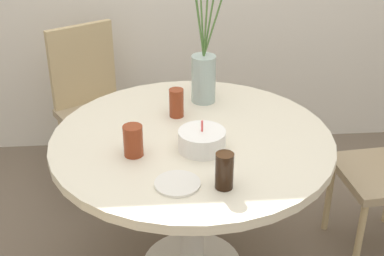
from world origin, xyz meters
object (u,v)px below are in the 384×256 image
Objects in this scene: birthday_cake at (202,140)px; drink_glass_1 at (224,171)px; flower_vase at (205,50)px; drink_glass_0 at (176,103)px; chair_near_front at (93,98)px; side_plate at (177,184)px; drink_glass_2 at (133,141)px.

birthday_cake is 0.27m from drink_glass_1.
drink_glass_0 is (-0.14, -0.14, -0.19)m from flower_vase.
flower_vase is (0.58, -0.51, 0.45)m from chair_near_front.
side_plate is at bearing -103.58° from flower_vase.
birthday_cake reaches higher than drink_glass_2.
chair_near_front is 1.05m from drink_glass_2.
drink_glass_1 is (0.05, -0.27, 0.03)m from birthday_cake.
flower_vase is (0.06, 0.44, 0.21)m from birthday_cake.
flower_vase is at bearing 89.74° from drink_glass_1.
birthday_cake is 0.24× the size of flower_vase.
chair_near_front is at bearing 118.70° from birthday_cake.
birthday_cake is 0.49m from flower_vase.
side_plate is 0.27m from drink_glass_2.
chair_near_front reaches higher than drink_glass_2.
drink_glass_1 reaches higher than side_plate.
chair_near_front is 1.38m from drink_glass_1.
flower_vase reaches higher than drink_glass_2.
chair_near_front is at bearing 115.20° from drink_glass_1.
flower_vase is 4.81× the size of side_plate.
chair_near_front is 1.28m from side_plate.
drink_glass_2 is at bearing -124.75° from flower_vase.
drink_glass_1 is (0.14, -0.56, 0.00)m from drink_glass_0.
chair_near_front is 1.14× the size of flower_vase.
flower_vase is 0.73m from drink_glass_1.
side_plate is at bearing -54.40° from drink_glass_2.
drink_glass_1 reaches higher than birthday_cake.
birthday_cake is at bearing -74.28° from drink_glass_0.
chair_near_front is 0.84m from drink_glass_0.
chair_near_front is at bearing 138.34° from flower_vase.
drink_glass_1 is at bearing -37.60° from drink_glass_2.
chair_near_front reaches higher than side_plate.
drink_glass_1 reaches higher than drink_glass_2.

